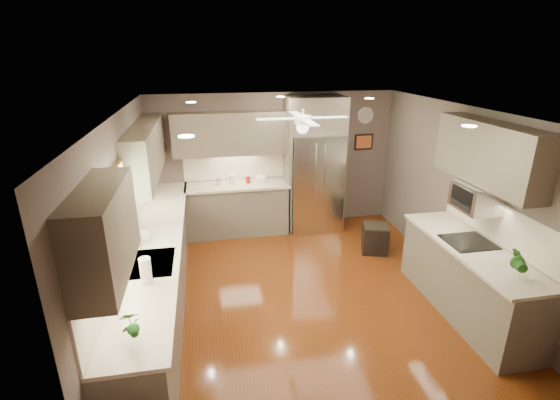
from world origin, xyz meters
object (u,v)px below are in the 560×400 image
object	(u,v)px
potted_plant_right	(519,261)
microwave	(476,197)
canister_d	(248,180)
refrigerator	(315,167)
soap_bottle	(145,235)
bowl	(262,181)
paper_towel	(146,270)
potted_plant_left	(129,324)
stool	(375,238)
canister_c	(232,180)
canister_b	(219,181)

from	to	relation	value
potted_plant_right	microwave	world-z (taller)	microwave
canister_d	refrigerator	world-z (taller)	refrigerator
soap_bottle	bowl	bearing A→B (deg)	50.16
potted_plant_right	paper_towel	distance (m)	3.89
soap_bottle	paper_towel	world-z (taller)	paper_towel
potted_plant_left	stool	size ratio (longest dim) A/B	0.63
soap_bottle	stool	xyz separation A→B (m)	(3.52, 0.91, -0.79)
bowl	stool	xyz separation A→B (m)	(1.73, -1.23, -0.73)
bowl	refrigerator	xyz separation A→B (m)	(0.97, -0.07, 0.22)
canister_c	bowl	world-z (taller)	canister_c
microwave	stool	size ratio (longest dim) A/B	1.06
canister_b	soap_bottle	size ratio (longest dim) A/B	0.68
canister_b	canister_d	distance (m)	0.53
bowl	stool	bearing A→B (deg)	-35.36
canister_b	stool	bearing A→B (deg)	-25.50
canister_d	refrigerator	xyz separation A→B (m)	(1.22, -0.07, 0.19)
paper_towel	canister_b	bearing A→B (deg)	74.21
canister_d	potted_plant_left	bearing A→B (deg)	-109.54
potted_plant_right	bowl	world-z (taller)	potted_plant_right
canister_c	refrigerator	xyz separation A→B (m)	(1.51, -0.04, 0.16)
bowl	stool	world-z (taller)	bowl
soap_bottle	microwave	size ratio (longest dim) A/B	0.33
potted_plant_right	microwave	xyz separation A→B (m)	(0.11, 0.96, 0.37)
soap_bottle	refrigerator	distance (m)	3.45
bowl	paper_towel	world-z (taller)	paper_towel
canister_b	potted_plant_left	xyz separation A→B (m)	(-0.91, -4.01, 0.09)
canister_c	microwave	xyz separation A→B (m)	(2.83, -2.75, 0.45)
paper_towel	bowl	bearing A→B (deg)	62.23
canister_c	potted_plant_right	size ratio (longest dim) A/B	0.56
bowl	refrigerator	distance (m)	1.00
canister_c	paper_towel	size ratio (longest dim) A/B	0.65
soap_bottle	potted_plant_left	world-z (taller)	potted_plant_left
canister_d	soap_bottle	size ratio (longest dim) A/B	0.71
canister_d	potted_plant_left	size ratio (longest dim) A/B	0.40
canister_c	soap_bottle	xyz separation A→B (m)	(-1.25, -2.11, 0.00)
potted_plant_left	potted_plant_right	xyz separation A→B (m)	(3.87, 0.30, 0.01)
potted_plant_right	bowl	xyz separation A→B (m)	(-2.19, 3.74, -0.14)
canister_b	soap_bottle	bearing A→B (deg)	-115.61
microwave	paper_towel	distance (m)	3.99
canister_c	potted_plant_left	world-z (taller)	potted_plant_left
canister_c	refrigerator	distance (m)	1.52
potted_plant_left	refrigerator	bearing A→B (deg)	56.31
soap_bottle	bowl	xyz separation A→B (m)	(1.78, 2.14, -0.06)
potted_plant_left	stool	bearing A→B (deg)	39.53
soap_bottle	microwave	xyz separation A→B (m)	(4.08, -0.63, 0.45)
canister_b	potted_plant_left	bearing A→B (deg)	-102.73
canister_b	potted_plant_right	world-z (taller)	potted_plant_right
soap_bottle	refrigerator	bearing A→B (deg)	36.96
refrigerator	paper_towel	size ratio (longest dim) A/B	8.38
potted_plant_right	microwave	distance (m)	1.04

